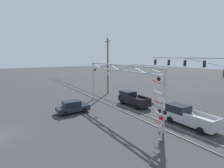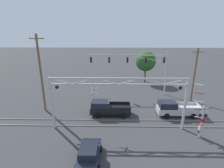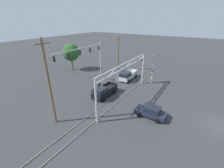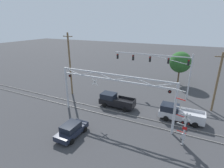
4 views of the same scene
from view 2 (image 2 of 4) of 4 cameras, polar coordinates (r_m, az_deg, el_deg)
The scene contains 11 objects.
rail_track_near at distance 21.12m, azimuth 1.89°, elevation -13.63°, with size 80.00×0.08×0.10m, color gray.
rail_track_far at distance 22.35m, azimuth 1.85°, elevation -11.71°, with size 80.00×0.08×0.10m, color gray.
crossing_gantry at distance 19.02m, azimuth 1.98°, elevation -3.44°, with size 15.03×0.30×6.07m.
crossing_signal_mast at distance 20.52m, azimuth 27.08°, elevation -10.61°, with size 1.76×0.35×5.97m.
traffic_signal_span at distance 29.56m, azimuth 10.11°, elevation 6.41°, with size 13.16×0.39×7.42m.
pickup_truck_lead at distance 23.35m, azimuth -1.32°, elevation -7.88°, with size 5.26×2.15×1.93m.
pickup_truck_following at distance 24.69m, azimuth 20.05°, elevation -7.55°, with size 5.46×2.15×1.93m.
sedan_waiting at distance 16.27m, azimuth -7.53°, elevation -21.63°, with size 2.02×4.03×1.55m.
utility_pole_left at distance 24.94m, azimuth -22.20°, elevation 3.26°, with size 1.80×0.28×10.42m.
utility_pole_right at distance 29.29m, azimuth 25.31°, elevation 2.77°, with size 1.80×0.28×8.33m.
background_tree_beyond_span at distance 37.05m, azimuth 10.95°, elevation 7.29°, with size 4.13×4.13×6.57m.
Camera 2 is at (-0.30, -4.11, 11.08)m, focal length 28.00 mm.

